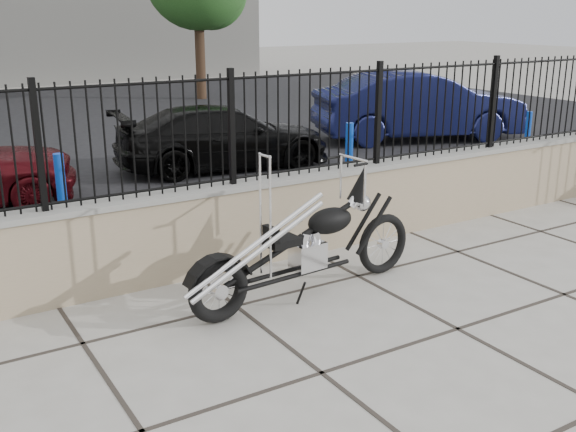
# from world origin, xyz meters

# --- Properties ---
(ground_plane) EXTENTS (90.00, 90.00, 0.00)m
(ground_plane) POSITION_xyz_m (0.00, 0.00, 0.00)
(ground_plane) COLOR #99968E
(ground_plane) RESTS_ON ground
(parking_lot) EXTENTS (30.00, 30.00, 0.00)m
(parking_lot) POSITION_xyz_m (0.00, 12.50, 0.00)
(parking_lot) COLOR black
(parking_lot) RESTS_ON ground
(retaining_wall) EXTENTS (14.00, 0.36, 0.96)m
(retaining_wall) POSITION_xyz_m (0.00, 2.50, 0.48)
(retaining_wall) COLOR gray
(retaining_wall) RESTS_ON ground_plane
(iron_fence) EXTENTS (14.00, 0.08, 1.20)m
(iron_fence) POSITION_xyz_m (0.00, 2.50, 1.56)
(iron_fence) COLOR black
(iron_fence) RESTS_ON retaining_wall
(chopper_motorcycle) EXTENTS (2.62, 0.66, 1.56)m
(chopper_motorcycle) POSITION_xyz_m (-0.81, 1.35, 0.78)
(chopper_motorcycle) COLOR black
(chopper_motorcycle) RESTS_ON ground_plane
(car_black) EXTENTS (4.12, 2.09, 1.15)m
(car_black) POSITION_xyz_m (1.11, 7.06, 0.57)
(car_black) COLOR black
(car_black) RESTS_ON parking_lot
(car_blue) EXTENTS (4.89, 3.08, 1.52)m
(car_blue) POSITION_xyz_m (6.11, 7.38, 0.76)
(car_blue) COLOR #11153F
(car_blue) RESTS_ON parking_lot
(bollard_a) EXTENTS (0.14, 0.14, 1.06)m
(bollard_a) POSITION_xyz_m (-2.36, 4.69, 0.53)
(bollard_a) COLOR #0B41B0
(bollard_a) RESTS_ON ground_plane
(bollard_b) EXTENTS (0.16, 0.16, 1.07)m
(bollard_b) POSITION_xyz_m (2.21, 4.70, 0.53)
(bollard_b) COLOR #0C37B8
(bollard_b) RESTS_ON ground_plane
(bollard_c) EXTENTS (0.15, 0.15, 0.92)m
(bollard_c) POSITION_xyz_m (6.54, 4.72, 0.46)
(bollard_c) COLOR #0B1BB0
(bollard_c) RESTS_ON ground_plane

